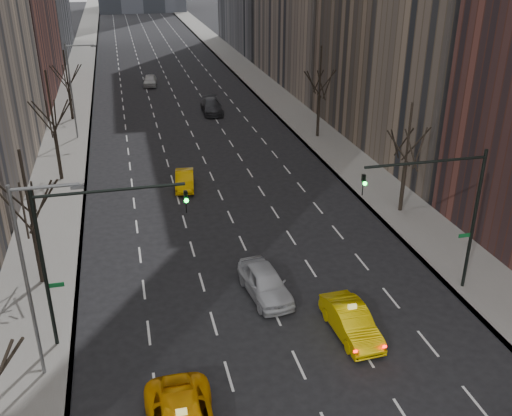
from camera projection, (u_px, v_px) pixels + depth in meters
sidewalk_left at (78, 84)px, 78.06m from camera, size 4.50×320.00×0.15m
sidewalk_right at (251, 75)px, 83.28m from camera, size 4.50×320.00×0.15m
tree_lw_b at (33, 224)px, 30.70m from camera, size 3.36×3.50×7.82m
tree_lw_c at (55, 132)px, 44.69m from camera, size 3.36×3.50×8.74m
tree_lw_d at (69, 88)px, 60.77m from camera, size 3.36×3.50×7.36m
tree_rw_b at (405, 163)px, 39.34m from camera, size 3.36×3.50×7.82m
tree_rw_c at (319, 97)px, 55.09m from camera, size 3.36×3.50×8.74m
traffic_mast_left at (80, 240)px, 25.28m from camera, size 6.69×0.39×8.00m
traffic_mast_right at (449, 201)px, 29.16m from camera, size 6.69×0.39×8.00m
streetlight_near at (33, 265)px, 23.09m from camera, size 2.83×0.22×9.00m
streetlight_far at (74, 82)px, 53.98m from camera, size 2.83×0.22×9.00m
taxi_sedan at (351, 321)px, 27.74m from camera, size 1.82×4.63×1.50m
silver_sedan_ahead at (265, 282)px, 30.81m from camera, size 2.46×4.99×1.64m
far_taxi at (185, 180)px, 44.66m from camera, size 1.90×4.18×1.33m
far_suv_grey at (212, 106)px, 64.57m from camera, size 2.35×5.42×1.55m
far_car_white at (150, 80)px, 77.20m from camera, size 2.20×4.47×1.47m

